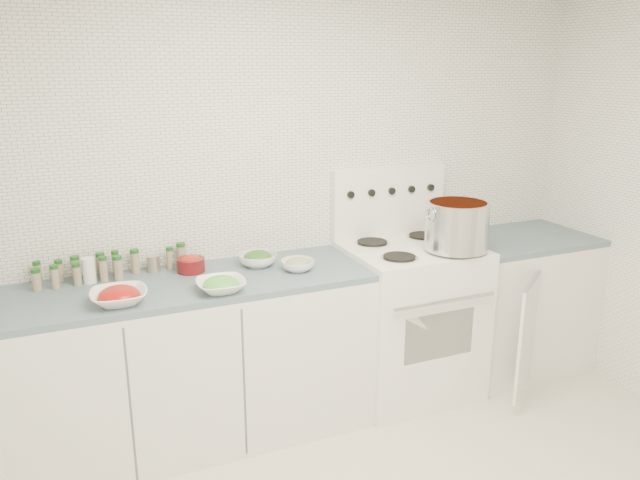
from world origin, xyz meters
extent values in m
cube|color=white|center=(0.00, 1.51, 1.25)|extent=(3.50, 0.02, 2.50)
cube|color=white|center=(-0.82, 1.19, 0.43)|extent=(1.85, 0.62, 0.86)
cube|color=#455567|center=(-0.82, 1.19, 0.88)|extent=(1.85, 0.62, 0.03)
cube|color=white|center=(0.48, 1.18, 0.46)|extent=(0.76, 0.65, 0.92)
cube|color=black|center=(0.48, 0.86, 0.50)|extent=(0.45, 0.01, 0.28)
cylinder|color=silver|center=(0.48, 0.82, 0.72)|extent=(0.65, 0.02, 0.02)
cube|color=white|center=(0.48, 1.18, 0.93)|extent=(0.76, 0.65, 0.01)
cube|color=white|center=(0.48, 1.47, 1.15)|extent=(0.76, 0.06, 0.43)
cylinder|color=silver|center=(0.30, 1.02, 0.94)|extent=(0.21, 0.21, 0.01)
cylinder|color=black|center=(0.30, 1.02, 0.94)|extent=(0.18, 0.18, 0.01)
cylinder|color=silver|center=(0.66, 1.02, 0.94)|extent=(0.21, 0.21, 0.01)
cylinder|color=black|center=(0.66, 1.02, 0.94)|extent=(0.18, 0.18, 0.01)
cylinder|color=silver|center=(0.30, 1.33, 0.94)|extent=(0.21, 0.21, 0.01)
cylinder|color=black|center=(0.30, 1.33, 0.94)|extent=(0.18, 0.18, 0.01)
cylinder|color=silver|center=(0.66, 1.33, 0.94)|extent=(0.21, 0.21, 0.01)
cylinder|color=black|center=(0.66, 1.33, 0.94)|extent=(0.18, 0.18, 0.01)
cylinder|color=black|center=(0.20, 1.44, 1.22)|extent=(0.04, 0.02, 0.04)
cylinder|color=black|center=(0.34, 1.44, 1.22)|extent=(0.04, 0.02, 0.04)
cylinder|color=black|center=(0.48, 1.44, 1.22)|extent=(0.04, 0.02, 0.04)
cylinder|color=black|center=(0.62, 1.44, 1.22)|extent=(0.04, 0.02, 0.04)
cylinder|color=black|center=(0.76, 1.44, 1.22)|extent=(0.04, 0.02, 0.04)
cube|color=white|center=(1.30, 1.19, 0.43)|extent=(0.89, 0.62, 0.86)
cube|color=#455567|center=(1.30, 1.19, 0.88)|extent=(0.89, 0.62, 0.03)
cube|color=white|center=(1.03, 0.76, 0.43)|extent=(0.33, 0.26, 0.70)
cylinder|color=silver|center=(0.67, 1.01, 1.08)|extent=(0.36, 0.36, 0.27)
cylinder|color=#CC4D1C|center=(0.67, 1.01, 1.21)|extent=(0.32, 0.32, 0.03)
torus|color=silver|center=(0.48, 1.01, 1.17)|extent=(0.01, 0.09, 0.09)
torus|color=silver|center=(0.85, 1.01, 1.17)|extent=(0.01, 0.09, 0.09)
imported|color=white|center=(-1.19, 1.02, 0.93)|extent=(0.27, 0.27, 0.06)
ellipsoid|color=#A3120D|center=(-1.19, 1.02, 0.95)|extent=(0.19, 0.19, 0.08)
imported|color=white|center=(-0.72, 0.99, 0.93)|extent=(0.25, 0.25, 0.06)
ellipsoid|color=green|center=(-0.72, 0.99, 0.94)|extent=(0.17, 0.17, 0.08)
imported|color=white|center=(-0.43, 1.30, 0.93)|extent=(0.27, 0.27, 0.07)
ellipsoid|color=#285317|center=(-0.43, 1.30, 0.95)|extent=(0.15, 0.15, 0.07)
imported|color=white|center=(-0.26, 1.14, 0.93)|extent=(0.19, 0.19, 0.06)
ellipsoid|color=#26441B|center=(-0.26, 1.14, 0.94)|extent=(0.13, 0.13, 0.06)
cylinder|color=#560E11|center=(-0.79, 1.34, 0.94)|extent=(0.15, 0.15, 0.07)
ellipsoid|color=#A5270B|center=(-0.79, 1.34, 0.96)|extent=(0.11, 0.11, 0.05)
cylinder|color=white|center=(-1.30, 1.37, 0.97)|extent=(0.07, 0.07, 0.13)
cylinder|color=#A99E8F|center=(-0.97, 1.42, 0.94)|extent=(0.09, 0.09, 0.09)
cylinder|color=gray|center=(-1.54, 1.44, 0.95)|extent=(0.04, 0.04, 0.10)
cylinder|color=#154C17|center=(-1.54, 1.44, 1.01)|extent=(0.04, 0.04, 0.02)
cylinder|color=gray|center=(-1.44, 1.44, 0.95)|extent=(0.04, 0.04, 0.10)
cylinder|color=#154C17|center=(-1.44, 1.44, 1.01)|extent=(0.04, 0.04, 0.02)
cylinder|color=gray|center=(-1.36, 1.43, 0.96)|extent=(0.04, 0.04, 0.11)
cylinder|color=#154C17|center=(-1.36, 1.43, 1.02)|extent=(0.05, 0.05, 0.02)
cylinder|color=gray|center=(-1.24, 1.44, 0.96)|extent=(0.04, 0.04, 0.11)
cylinder|color=#154C17|center=(-1.24, 1.44, 1.02)|extent=(0.05, 0.05, 0.02)
cylinder|color=gray|center=(-1.16, 1.43, 0.96)|extent=(0.04, 0.04, 0.12)
cylinder|color=#154C17|center=(-1.16, 1.43, 1.03)|extent=(0.04, 0.04, 0.02)
cylinder|color=gray|center=(-1.07, 1.43, 0.96)|extent=(0.05, 0.05, 0.11)
cylinder|color=#154C17|center=(-1.07, 1.43, 1.02)|extent=(0.05, 0.05, 0.02)
cylinder|color=gray|center=(-0.88, 1.43, 0.95)|extent=(0.04, 0.04, 0.10)
cylinder|color=#154C17|center=(-0.88, 1.43, 1.01)|extent=(0.04, 0.04, 0.02)
cylinder|color=gray|center=(-0.82, 1.45, 0.96)|extent=(0.05, 0.05, 0.11)
cylinder|color=#154C17|center=(-0.82, 1.45, 1.02)|extent=(0.05, 0.05, 0.02)
cylinder|color=gray|center=(-1.54, 1.35, 0.95)|extent=(0.04, 0.04, 0.09)
cylinder|color=#154C17|center=(-1.54, 1.35, 1.00)|extent=(0.05, 0.05, 0.02)
cylinder|color=gray|center=(-1.46, 1.35, 0.95)|extent=(0.04, 0.04, 0.10)
cylinder|color=#154C17|center=(-1.46, 1.35, 1.01)|extent=(0.04, 0.04, 0.02)
cylinder|color=gray|center=(-1.36, 1.35, 0.95)|extent=(0.04, 0.04, 0.10)
cylinder|color=#154C17|center=(-1.36, 1.35, 1.01)|extent=(0.04, 0.04, 0.02)
cylinder|color=gray|center=(-1.23, 1.35, 0.96)|extent=(0.04, 0.04, 0.12)
cylinder|color=#154C17|center=(-1.23, 1.35, 1.03)|extent=(0.04, 0.04, 0.02)
cylinder|color=gray|center=(-1.16, 1.34, 0.96)|extent=(0.04, 0.04, 0.12)
cylinder|color=#154C17|center=(-1.16, 1.34, 1.03)|extent=(0.05, 0.05, 0.02)
camera|label=1|loc=(-1.41, -1.83, 1.98)|focal=35.00mm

